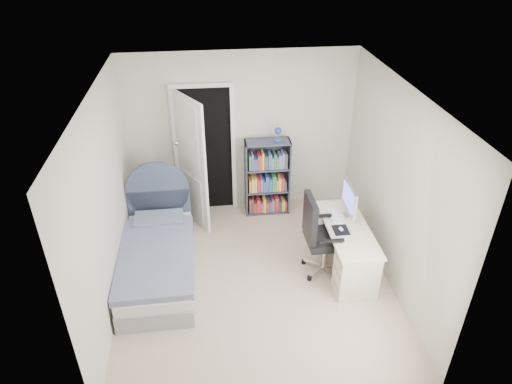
{
  "coord_description": "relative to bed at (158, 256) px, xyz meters",
  "views": [
    {
      "loc": [
        -0.52,
        -4.48,
        4.04
      ],
      "look_at": [
        0.07,
        0.44,
        1.04
      ],
      "focal_mm": 32.0,
      "sensor_mm": 36.0,
      "label": 1
    }
  ],
  "objects": [
    {
      "name": "desk",
      "position": [
        2.44,
        -0.18,
        0.09
      ],
      "size": [
        0.54,
        1.34,
        1.1
      ],
      "color": "beige",
      "rests_on": "ground"
    },
    {
      "name": "door",
      "position": [
        0.55,
        1.28,
        0.77
      ],
      "size": [
        0.92,
        0.74,
        2.06
      ],
      "color": "black",
      "rests_on": "ground"
    },
    {
      "name": "bed",
      "position": [
        0.0,
        0.0,
        0.0
      ],
      "size": [
        0.94,
        1.94,
        1.19
      ],
      "color": "gray",
      "rests_on": "ground"
    },
    {
      "name": "bookcase",
      "position": [
        1.61,
        1.3,
        0.3
      ],
      "size": [
        0.68,
        0.29,
        1.44
      ],
      "color": "#3C4153",
      "rests_on": "ground"
    },
    {
      "name": "room_shell",
      "position": [
        1.23,
        -0.27,
        0.98
      ],
      "size": [
        3.5,
        3.7,
        2.6
      ],
      "color": "tan",
      "rests_on": "ground"
    },
    {
      "name": "floor_lamp",
      "position": [
        0.25,
        1.23,
        0.28
      ],
      "size": [
        0.19,
        0.19,
        1.35
      ],
      "color": "silver",
      "rests_on": "ground"
    },
    {
      "name": "nightstand",
      "position": [
        -0.22,
        1.23,
        0.08
      ],
      "size": [
        0.35,
        0.35,
        0.53
      ],
      "color": "tan",
      "rests_on": "ground"
    },
    {
      "name": "office_chair",
      "position": [
        2.07,
        -0.22,
        0.36
      ],
      "size": [
        0.58,
        0.59,
        1.14
      ],
      "color": "silver",
      "rests_on": "ground"
    }
  ]
}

